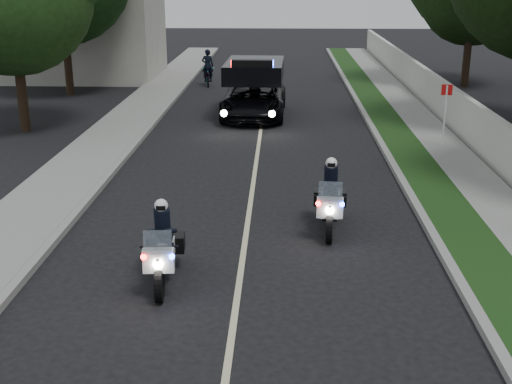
# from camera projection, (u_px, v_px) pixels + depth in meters

# --- Properties ---
(ground) EXTENTS (120.00, 120.00, 0.00)m
(ground) POSITION_uv_depth(u_px,v_px,m) (237.00, 300.00, 12.01)
(ground) COLOR black
(ground) RESTS_ON ground
(curb_right) EXTENTS (0.20, 60.00, 0.15)m
(curb_right) POSITION_uv_depth(u_px,v_px,m) (387.00, 154.00, 21.33)
(curb_right) COLOR gray
(curb_right) RESTS_ON ground
(grass_verge) EXTENTS (1.20, 60.00, 0.16)m
(grass_verge) POSITION_uv_depth(u_px,v_px,m) (409.00, 154.00, 21.31)
(grass_verge) COLOR #193814
(grass_verge) RESTS_ON ground
(sidewalk_right) EXTENTS (1.40, 60.00, 0.16)m
(sidewalk_right) POSITION_uv_depth(u_px,v_px,m) (450.00, 154.00, 21.26)
(sidewalk_right) COLOR gray
(sidewalk_right) RESTS_ON ground
(property_wall) EXTENTS (0.22, 60.00, 1.50)m
(property_wall) POSITION_uv_depth(u_px,v_px,m) (485.00, 134.00, 21.01)
(property_wall) COLOR beige
(property_wall) RESTS_ON ground
(curb_left) EXTENTS (0.20, 60.00, 0.15)m
(curb_left) POSITION_uv_depth(u_px,v_px,m) (130.00, 151.00, 21.63)
(curb_left) COLOR gray
(curb_left) RESTS_ON ground
(sidewalk_left) EXTENTS (2.00, 60.00, 0.16)m
(sidewalk_left) POSITION_uv_depth(u_px,v_px,m) (96.00, 151.00, 21.67)
(sidewalk_left) COLOR gray
(sidewalk_left) RESTS_ON ground
(building_far) EXTENTS (8.00, 6.00, 7.00)m
(building_far) POSITION_uv_depth(u_px,v_px,m) (81.00, 12.00, 35.97)
(building_far) COLOR #A8A396
(building_far) RESTS_ON ground
(lane_marking) EXTENTS (0.12, 50.00, 0.01)m
(lane_marking) POSITION_uv_depth(u_px,v_px,m) (257.00, 155.00, 21.50)
(lane_marking) COLOR #BFB78C
(lane_marking) RESTS_ON ground
(police_moto_left) EXTENTS (0.81, 1.93, 1.60)m
(police_moto_left) POSITION_uv_depth(u_px,v_px,m) (164.00, 281.00, 12.73)
(police_moto_left) COLOR white
(police_moto_left) RESTS_ON ground
(police_moto_right) EXTENTS (0.82, 1.98, 1.65)m
(police_moto_right) POSITION_uv_depth(u_px,v_px,m) (329.00, 229.00, 15.32)
(police_moto_right) COLOR silver
(police_moto_right) RESTS_ON ground
(police_suv) EXTENTS (2.56, 5.30, 2.55)m
(police_suv) POSITION_uv_depth(u_px,v_px,m) (254.00, 117.00, 27.14)
(police_suv) COLOR black
(police_suv) RESTS_ON ground
(bicycle) EXTENTS (0.91, 1.97, 0.99)m
(bicycle) POSITION_uv_depth(u_px,v_px,m) (208.00, 86.00, 34.47)
(bicycle) COLOR black
(bicycle) RESTS_ON ground
(cyclist) EXTENTS (0.60, 0.41, 1.63)m
(cyclist) POSITION_uv_depth(u_px,v_px,m) (208.00, 86.00, 34.47)
(cyclist) COLOR black
(cyclist) RESTS_ON ground
(sign_post) EXTENTS (0.40, 0.40, 2.23)m
(sign_post) POSITION_uv_depth(u_px,v_px,m) (442.00, 150.00, 22.01)
(sign_post) COLOR red
(sign_post) RESTS_ON ground
(tree_right_d) EXTENTS (7.93, 7.93, 11.34)m
(tree_right_d) POSITION_uv_depth(u_px,v_px,m) (464.00, 87.00, 34.19)
(tree_right_d) COLOR #1F3E14
(tree_right_d) RESTS_ON ground
(tree_right_e) EXTENTS (6.60, 6.60, 8.96)m
(tree_right_e) POSITION_uv_depth(u_px,v_px,m) (464.00, 84.00, 35.11)
(tree_right_e) COLOR #1B3310
(tree_right_e) RESTS_ON ground
(tree_left_near) EXTENTS (6.26, 6.26, 9.39)m
(tree_left_near) POSITION_uv_depth(u_px,v_px,m) (26.00, 131.00, 24.72)
(tree_left_near) COLOR #204316
(tree_left_near) RESTS_ON ground
(tree_left_far) EXTENTS (8.17, 8.17, 10.69)m
(tree_left_far) POSITION_uv_depth(u_px,v_px,m) (71.00, 95.00, 31.96)
(tree_left_far) COLOR #143511
(tree_left_far) RESTS_ON ground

